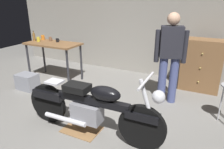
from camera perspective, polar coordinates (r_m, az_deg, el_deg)
The scene contains 13 objects.
ground_plane at distance 3.37m, azimuth -5.81°, elevation -14.13°, with size 12.00×12.00×0.00m, color gray.
back_wall at distance 5.37m, azimuth 10.20°, elevation 16.24°, with size 8.00×0.12×3.10m, color gray.
workbench at distance 5.16m, azimuth -15.69°, elevation 7.07°, with size 1.30×0.64×0.90m.
motorcycle at distance 3.01m, azimuth -5.81°, elevation -8.68°, with size 2.19×0.60×1.00m.
person_standing at distance 3.92m, azimuth 15.54°, elevation 5.13°, with size 0.55×0.32×1.67m.
wooden_dresser at distance 4.83m, azimuth 23.11°, elevation 2.37°, with size 0.80×0.47×1.10m.
drip_tray at distance 3.33m, azimuth -8.25°, elevation -14.61°, with size 0.56×0.40×0.01m, color olive.
storage_bin at distance 4.94m, azimuth -22.04°, elevation -1.80°, with size 0.44×0.32×0.34m, color gray.
mug_orange_travel at distance 5.60m, azimuth -18.32°, elevation 9.57°, with size 0.12×0.08×0.11m.
mug_brown_stoneware at distance 5.36m, azimuth -16.44°, elevation 9.26°, with size 0.10×0.07×0.10m.
mug_yellow_tall at distance 5.37m, azimuth -19.42°, elevation 9.02°, with size 0.11×0.07×0.11m.
mug_black_matte at distance 5.20m, azimuth -14.63°, elevation 9.03°, with size 0.10×0.07×0.09m.
bottle at distance 5.52m, azimuth -20.48°, elevation 9.60°, with size 0.06×0.06×0.24m.
Camera 1 is at (1.53, -2.33, 1.90)m, focal length 33.58 mm.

